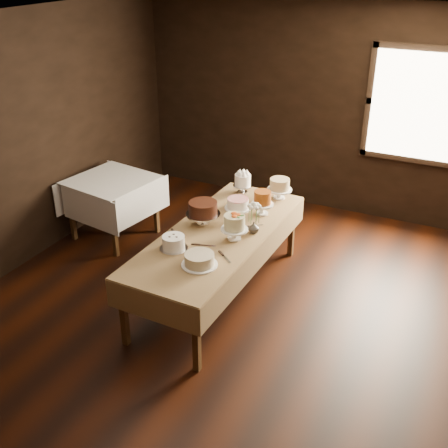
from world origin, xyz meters
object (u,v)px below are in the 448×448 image
cake_cream (199,260)px  cake_server_c (230,218)px  cake_server_a (208,246)px  cake_speckled (279,189)px  cake_chocolate (203,214)px  cake_swirl (174,243)px  cake_server_e (176,236)px  cake_lattice (238,204)px  cake_server_b (227,259)px  display_table (218,237)px  cake_caramel (262,204)px  cake_flowers (234,228)px  flower_vase (254,228)px  side_table (112,186)px  cake_server_d (256,226)px  cake_meringue (243,184)px

cake_cream → cake_server_c: size_ratio=1.53×
cake_server_a → cake_speckled: bearing=62.6°
cake_chocolate → cake_swirl: bearing=-90.6°
cake_server_e → cake_lattice: bearing=113.8°
cake_server_b → display_table: bearing=162.5°
cake_caramel → cake_flowers: 0.64m
flower_vase → side_table: bearing=167.8°
display_table → cake_caramel: bearing=67.6°
cake_cream → flower_vase: flower_vase is taller
cake_lattice → cake_flowers: bearing=-68.2°
cake_server_d → cake_server_c: bearing=130.3°
cake_cream → cake_server_a: size_ratio=1.53×
side_table → cake_speckled: cake_speckled is taller
cake_lattice → cake_chocolate: cake_chocolate is taller
cake_cream → cake_server_b: cake_cream is taller
display_table → cake_swirl: (-0.23, -0.49, 0.12)m
cake_server_e → cake_server_a: bearing=37.4°
cake_server_c → cake_server_e: 0.68m
side_table → cake_flowers: 2.11m
side_table → cake_cream: 2.29m
cake_lattice → cake_server_a: (0.09, -0.89, -0.05)m
side_table → cake_cream: size_ratio=2.88×
cake_speckled → cake_chocolate: (-0.49, -0.95, 0.01)m
cake_swirl → cake_server_d: bearing=56.6°
cake_caramel → cake_server_c: 0.38m
cake_caramel → flower_vase: cake_caramel is taller
cake_swirl → cake_server_d: size_ratio=1.14×
cake_lattice → cake_server_c: size_ratio=1.24×
cake_lattice → cake_caramel: 0.30m
cake_lattice → flower_vase: size_ratio=2.52×
cake_server_a → cake_server_d: bearing=48.8°
cake_lattice → cake_flowers: 0.71m
cake_lattice → cake_server_c: bearing=-84.1°
cake_swirl → cake_server_c: (0.20, 0.83, -0.06)m
cake_cream → cake_server_c: (-0.16, 0.98, -0.05)m
cake_flowers → cake_server_a: size_ratio=1.15×
cake_server_d → display_table: bearing=-177.2°
cake_caramel → cake_cream: (-0.11, -1.23, -0.06)m
display_table → cake_server_a: size_ratio=10.26×
display_table → cake_server_a: cake_server_a is taller
cake_swirl → cake_server_c: size_ratio=1.14×
cake_lattice → flower_vase: bearing=-49.5°
side_table → cake_server_c: (1.76, -0.27, 0.07)m
cake_speckled → cake_server_e: size_ratio=1.20×
cake_swirl → cake_server_b: (0.54, 0.05, -0.06)m
display_table → cake_chocolate: size_ratio=6.25×
cake_meringue → cake_flowers: size_ratio=0.89×
cake_chocolate → flower_vase: bearing=5.1°
side_table → cake_server_a: 2.03m
side_table → cake_swirl: (1.55, -1.10, 0.13)m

